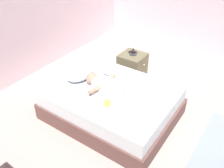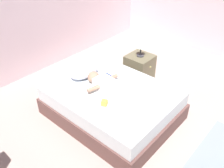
{
  "view_description": "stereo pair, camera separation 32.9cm",
  "coord_description": "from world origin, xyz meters",
  "px_view_note": "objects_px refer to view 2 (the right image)",
  "views": [
    {
      "loc": [
        -2.24,
        -0.53,
        2.41
      ],
      "look_at": [
        0.01,
        1.01,
        0.57
      ],
      "focal_mm": 38.49,
      "sensor_mm": 36.0,
      "label": 1
    },
    {
      "loc": [
        -2.04,
        -0.79,
        2.41
      ],
      "look_at": [
        0.01,
        1.01,
        0.57
      ],
      "focal_mm": 38.49,
      "sensor_mm": 36.0,
      "label": 2
    }
  ],
  "objects_px": {
    "baby": "(103,83)",
    "toothbrush": "(109,75)",
    "lamp": "(141,45)",
    "nightstand": "(139,68)",
    "pillow": "(84,71)",
    "toy_block": "(104,103)",
    "bed": "(112,103)"
  },
  "relations": [
    {
      "from": "baby",
      "to": "toothbrush",
      "type": "height_order",
      "value": "baby"
    },
    {
      "from": "lamp",
      "to": "nightstand",
      "type": "bearing_deg",
      "value": -90.0
    },
    {
      "from": "baby",
      "to": "nightstand",
      "type": "xyz_separation_m",
      "value": [
        1.11,
        0.14,
        -0.3
      ]
    },
    {
      "from": "lamp",
      "to": "baby",
      "type": "bearing_deg",
      "value": -172.56
    },
    {
      "from": "pillow",
      "to": "toy_block",
      "type": "relative_size",
      "value": 5.05
    },
    {
      "from": "baby",
      "to": "nightstand",
      "type": "relative_size",
      "value": 1.39
    },
    {
      "from": "toothbrush",
      "to": "toy_block",
      "type": "bearing_deg",
      "value": -142.97
    },
    {
      "from": "pillow",
      "to": "baby",
      "type": "relative_size",
      "value": 0.73
    },
    {
      "from": "nightstand",
      "to": "toy_block",
      "type": "relative_size",
      "value": 5.02
    },
    {
      "from": "pillow",
      "to": "toy_block",
      "type": "bearing_deg",
      "value": -113.63
    },
    {
      "from": "bed",
      "to": "baby",
      "type": "bearing_deg",
      "value": 102.12
    },
    {
      "from": "pillow",
      "to": "toy_block",
      "type": "distance_m",
      "value": 0.79
    },
    {
      "from": "pillow",
      "to": "lamp",
      "type": "xyz_separation_m",
      "value": [
        1.07,
        -0.28,
        0.15
      ]
    },
    {
      "from": "bed",
      "to": "pillow",
      "type": "distance_m",
      "value": 0.65
    },
    {
      "from": "lamp",
      "to": "toy_block",
      "type": "height_order",
      "value": "lamp"
    },
    {
      "from": "pillow",
      "to": "lamp",
      "type": "height_order",
      "value": "lamp"
    },
    {
      "from": "baby",
      "to": "toy_block",
      "type": "xyz_separation_m",
      "value": [
        -0.28,
        -0.29,
        -0.04
      ]
    },
    {
      "from": "nightstand",
      "to": "toy_block",
      "type": "height_order",
      "value": "toy_block"
    },
    {
      "from": "pillow",
      "to": "toothbrush",
      "type": "height_order",
      "value": "pillow"
    },
    {
      "from": "nightstand",
      "to": "lamp",
      "type": "xyz_separation_m",
      "value": [
        0.0,
        0.0,
        0.45
      ]
    },
    {
      "from": "baby",
      "to": "toothbrush",
      "type": "xyz_separation_m",
      "value": [
        0.3,
        0.15,
        -0.07
      ]
    },
    {
      "from": "nightstand",
      "to": "toothbrush",
      "type": "bearing_deg",
      "value": 179.75
    },
    {
      "from": "nightstand",
      "to": "pillow",
      "type": "bearing_deg",
      "value": 165.18
    },
    {
      "from": "toothbrush",
      "to": "lamp",
      "type": "bearing_deg",
      "value": -0.25
    },
    {
      "from": "bed",
      "to": "lamp",
      "type": "relative_size",
      "value": 5.92
    },
    {
      "from": "toothbrush",
      "to": "lamp",
      "type": "relative_size",
      "value": 0.55
    },
    {
      "from": "baby",
      "to": "lamp",
      "type": "bearing_deg",
      "value": 7.44
    },
    {
      "from": "bed",
      "to": "lamp",
      "type": "xyz_separation_m",
      "value": [
        1.07,
        0.29,
        0.46
      ]
    },
    {
      "from": "pillow",
      "to": "nightstand",
      "type": "relative_size",
      "value": 1.01
    },
    {
      "from": "toothbrush",
      "to": "lamp",
      "type": "distance_m",
      "value": 0.83
    },
    {
      "from": "bed",
      "to": "toy_block",
      "type": "height_order",
      "value": "toy_block"
    },
    {
      "from": "bed",
      "to": "toy_block",
      "type": "relative_size",
      "value": 18.4
    }
  ]
}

